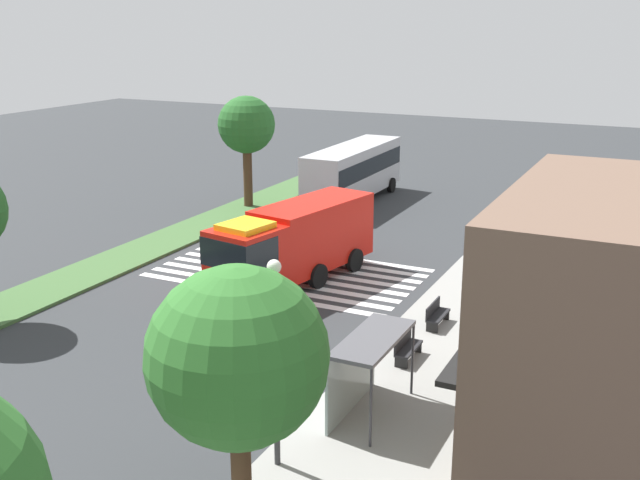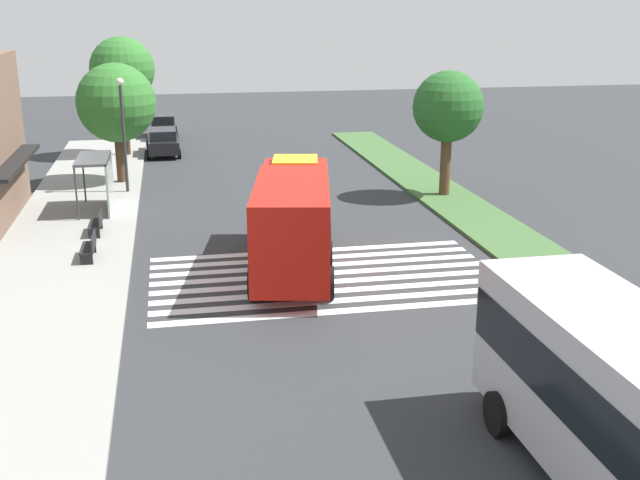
% 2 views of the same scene
% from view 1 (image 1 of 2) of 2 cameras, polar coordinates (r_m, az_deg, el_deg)
% --- Properties ---
extents(ground_plane, '(120.00, 120.00, 0.00)m').
position_cam_1_polar(ground_plane, '(35.02, -2.92, -2.79)').
color(ground_plane, '#2D3033').
extents(sidewalk, '(60.00, 5.24, 0.14)m').
position_cam_1_polar(sidewalk, '(31.83, 12.05, -5.02)').
color(sidewalk, gray).
rests_on(sidewalk, ground_plane).
extents(median_strip, '(60.00, 3.00, 0.14)m').
position_cam_1_polar(median_strip, '(39.44, -13.45, -0.92)').
color(median_strip, '#3D6033').
rests_on(median_strip, ground_plane).
extents(crosswalk, '(6.75, 12.09, 0.01)m').
position_cam_1_polar(crosswalk, '(35.61, -2.37, -2.45)').
color(crosswalk, silver).
rests_on(crosswalk, ground_plane).
extents(fire_truck, '(9.57, 4.15, 3.49)m').
position_cam_1_polar(fire_truck, '(33.46, -2.21, -0.13)').
color(fire_truck, red).
rests_on(fire_truck, ground_plane).
extents(transit_bus, '(10.33, 2.85, 3.58)m').
position_cam_1_polar(transit_bus, '(48.97, 2.50, 5.32)').
color(transit_bus, '#B2B2B7').
rests_on(transit_bus, ground_plane).
extents(bus_stop_shelter, '(3.50, 1.40, 2.46)m').
position_cam_1_polar(bus_stop_shelter, '(22.59, 3.17, -8.77)').
color(bus_stop_shelter, '#4C4C51').
rests_on(bus_stop_shelter, sidewalk).
extents(bench_near_shelter, '(1.60, 0.50, 0.90)m').
position_cam_1_polar(bench_near_shelter, '(26.54, 6.50, -7.96)').
color(bench_near_shelter, black).
rests_on(bench_near_shelter, sidewalk).
extents(bench_west_of_shelter, '(1.60, 0.50, 0.90)m').
position_cam_1_polar(bench_west_of_shelter, '(29.48, 8.70, -5.50)').
color(bench_west_of_shelter, black).
rests_on(bench_west_of_shelter, sidewalk).
extents(street_lamp, '(0.36, 0.36, 5.66)m').
position_cam_1_polar(street_lamp, '(19.38, -3.35, -7.92)').
color(street_lamp, '#2D2D30').
rests_on(street_lamp, sidewalk).
extents(storefront_building, '(9.96, 5.78, 7.17)m').
position_cam_1_polar(storefront_building, '(22.02, 20.07, -5.68)').
color(storefront_building, brown).
rests_on(storefront_building, ground_plane).
extents(sidewalk_tree_west, '(4.10, 4.10, 6.23)m').
position_cam_1_polar(sidewalk_tree_west, '(16.99, -6.19, -8.72)').
color(sidewalk_tree_west, '#47301E').
rests_on(sidewalk_tree_west, sidewalk).
extents(median_tree_far_west, '(3.49, 3.49, 6.80)m').
position_cam_1_polar(median_tree_far_west, '(46.97, -5.52, 8.49)').
color(median_tree_far_west, '#47301E').
rests_on(median_tree_far_west, median_strip).
extents(fire_hydrant, '(0.28, 0.28, 0.70)m').
position_cam_1_polar(fire_hydrant, '(44.65, 13.70, 1.64)').
color(fire_hydrant, gold).
rests_on(fire_hydrant, sidewalk).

